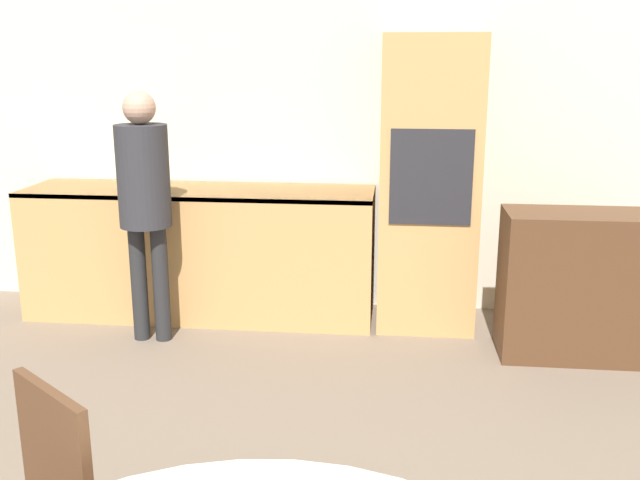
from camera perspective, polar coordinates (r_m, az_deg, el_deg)
name	(u,v)px	position (r m, az deg, el deg)	size (l,w,h in m)	color
wall_back	(355,129)	(5.09, 2.78, 8.89)	(6.23, 0.05, 2.60)	beige
kitchen_counter	(201,251)	(5.08, -9.52, -0.84)	(2.42, 0.60, 0.91)	tan
oven_unit	(429,185)	(4.80, 8.69, 4.40)	(0.64, 0.59, 1.93)	tan
sideboard	(588,285)	(4.61, 20.65, -3.42)	(1.03, 0.45, 0.90)	#51331E
person_standing	(144,190)	(4.57, -13.88, 3.90)	(0.32, 0.32, 1.59)	#262628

